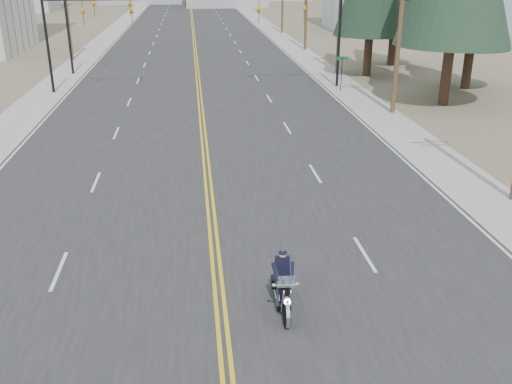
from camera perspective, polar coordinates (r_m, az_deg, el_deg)
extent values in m
plane|color=#776D56|center=(15.46, -3.29, -14.25)|extent=(400.00, 400.00, 0.00)
cube|color=#303033|center=(82.99, -6.27, 15.44)|extent=(20.00, 200.00, 0.01)
cube|color=#A5A5A0|center=(83.70, -14.44, 14.96)|extent=(3.00, 200.00, 0.01)
cube|color=#A5A5A0|center=(83.85, 1.91, 15.61)|extent=(3.00, 200.00, 0.01)
cylinder|color=black|center=(46.04, -20.12, 13.59)|extent=(0.20, 0.20, 7.00)
cylinder|color=black|center=(45.09, -16.13, 18.00)|extent=(7.00, 0.14, 0.14)
imported|color=#BF8C0C|center=(45.24, -16.95, 17.10)|extent=(0.21, 0.26, 1.30)
imported|color=#BF8C0C|center=(44.78, -12.34, 17.48)|extent=(0.21, 0.26, 1.30)
cylinder|color=black|center=(46.30, 8.31, 14.69)|extent=(0.20, 0.20, 7.00)
imported|color=#BF8C0C|center=(45.44, 4.89, 17.93)|extent=(0.21, 0.26, 1.30)
imported|color=#BF8C0C|center=(44.90, 0.28, 17.96)|extent=(0.21, 0.26, 1.30)
cylinder|color=black|center=(53.81, -18.25, 14.84)|extent=(0.20, 0.20, 7.00)
imported|color=#BF8C0C|center=(53.19, -15.94, 17.78)|extent=(0.21, 0.26, 1.30)
imported|color=#BF8C0C|center=(52.82, -12.56, 18.06)|extent=(0.21, 0.26, 1.30)
cylinder|color=black|center=(44.66, 8.54, 11.56)|extent=(0.06, 0.06, 2.60)
cube|color=#0C5926|center=(44.47, 8.63, 13.08)|extent=(0.90, 0.03, 0.25)
cylinder|color=brown|center=(37.96, 14.25, 16.16)|extent=(0.30, 0.30, 11.50)
cylinder|color=brown|center=(52.27, 8.41, 17.68)|extent=(0.30, 0.30, 11.00)
cylinder|color=brown|center=(61.77, -18.46, 17.23)|extent=(0.30, 0.30, 10.50)
cylinder|color=#382619|center=(41.79, 18.49, 11.00)|extent=(0.79, 0.79, 4.04)
cylinder|color=#382619|center=(48.18, 20.38, 11.50)|extent=(0.67, 0.67, 3.08)
cylinder|color=#382619|center=(51.56, 11.12, 13.23)|extent=(0.60, 0.60, 3.45)
cylinder|color=#382619|center=(57.69, 13.42, 13.65)|extent=(0.67, 0.67, 2.87)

